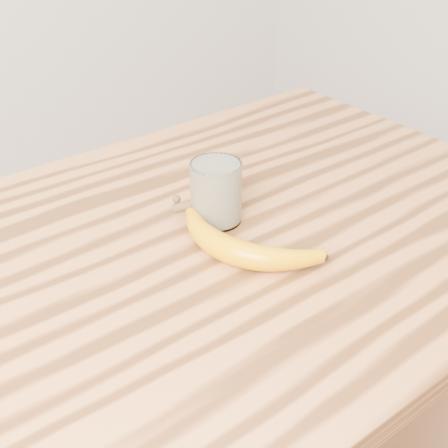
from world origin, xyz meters
TOP-DOWN VIEW (x-y plane):
  - table at (0.00, 0.00)m, footprint 1.20×0.80m
  - smoothie_glass at (0.05, 0.04)m, footprint 0.08×0.08m
  - banana at (-0.01, -0.07)m, footprint 0.23×0.36m

SIDE VIEW (x-z plane):
  - table at x=0.00m, z-range 0.32..1.22m
  - banana at x=-0.01m, z-range 0.90..0.94m
  - smoothie_glass at x=0.05m, z-range 0.90..1.00m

